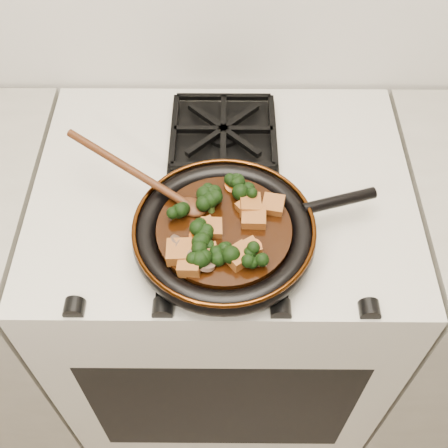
{
  "coord_description": "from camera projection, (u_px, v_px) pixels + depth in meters",
  "views": [
    {
      "loc": [
        0.01,
        0.95,
        1.75
      ],
      "look_at": [
        0.0,
        1.54,
        0.97
      ],
      "focal_mm": 45.0,
      "sensor_mm": 36.0,
      "label": 1
    }
  ],
  "objects": [
    {
      "name": "burner_grate_back",
      "position": [
        223.0,
        132.0,
        1.2
      ],
      "size": [
        0.23,
        0.23,
        0.03
      ],
      "primitive_type": null,
      "color": "black",
      "rests_on": "stove"
    },
    {
      "name": "wooden_spoon",
      "position": [
        154.0,
        184.0,
        1.02
      ],
      "size": [
        0.16,
        0.11,
        0.27
      ],
      "rotation": [
        0.0,
        0.0,
        2.63
      ],
      "color": "#46220F",
      "rests_on": "braising_sauce"
    },
    {
      "name": "tofu_cube_0",
      "position": [
        207.0,
        254.0,
        0.94
      ],
      "size": [
        0.04,
        0.04,
        0.02
      ],
      "primitive_type": "cube",
      "rotation": [
        0.04,
        -0.08,
        0.14
      ],
      "color": "#935421",
      "rests_on": "braising_sauce"
    },
    {
      "name": "burner_grate_front",
      "position": [
        222.0,
        239.0,
        1.03
      ],
      "size": [
        0.23,
        0.23,
        0.03
      ],
      "primitive_type": null,
      "color": "black",
      "rests_on": "stove"
    },
    {
      "name": "braising_sauce",
      "position": [
        224.0,
        231.0,
        0.99
      ],
      "size": [
        0.24,
        0.24,
        0.02
      ],
      "primitive_type": "cylinder",
      "color": "black",
      "rests_on": "skillet"
    },
    {
      "name": "skillet",
      "position": [
        225.0,
        233.0,
        1.0
      ],
      "size": [
        0.44,
        0.33,
        0.05
      ],
      "rotation": [
        0.0,
        0.0,
        0.29
      ],
      "color": "black",
      "rests_on": "burner_grate_front"
    },
    {
      "name": "mushroom_slice_4",
      "position": [
        195.0,
        259.0,
        0.94
      ],
      "size": [
        0.05,
        0.05,
        0.04
      ],
      "primitive_type": "cylinder",
      "rotation": [
        0.96,
        0.0,
        0.87
      ],
      "color": "brown",
      "rests_on": "braising_sauce"
    },
    {
      "name": "tofu_cube_10",
      "position": [
        239.0,
        256.0,
        0.94
      ],
      "size": [
        0.06,
        0.06,
        0.03
      ],
      "primitive_type": "cube",
      "rotation": [
        -0.02,
        0.06,
        0.67
      ],
      "color": "#935421",
      "rests_on": "braising_sauce"
    },
    {
      "name": "tofu_cube_8",
      "position": [
        250.0,
        208.0,
        1.0
      ],
      "size": [
        0.05,
        0.05,
        0.03
      ],
      "primitive_type": "cube",
      "rotation": [
        -0.06,
        -0.06,
        0.63
      ],
      "color": "#935421",
      "rests_on": "braising_sauce"
    },
    {
      "name": "tofu_cube_4",
      "position": [
        248.0,
        250.0,
        0.95
      ],
      "size": [
        0.05,
        0.05,
        0.02
      ],
      "primitive_type": "cube",
      "rotation": [
        -0.01,
        -0.09,
        0.52
      ],
      "color": "#935421",
      "rests_on": "braising_sauce"
    },
    {
      "name": "carrot_coin_3",
      "position": [
        233.0,
        185.0,
        1.04
      ],
      "size": [
        0.03,
        0.03,
        0.02
      ],
      "primitive_type": "cylinder",
      "rotation": [
        0.34,
        -0.09,
        0.0
      ],
      "color": "#C74B05",
      "rests_on": "braising_sauce"
    },
    {
      "name": "broccoli_floret_9",
      "position": [
        255.0,
        258.0,
        0.93
      ],
      "size": [
        0.07,
        0.07,
        0.06
      ],
      "primitive_type": null,
      "rotation": [
        0.04,
        -0.08,
        2.68
      ],
      "color": "black",
      "rests_on": "braising_sauce"
    },
    {
      "name": "mushroom_slice_0",
      "position": [
        178.0,
        243.0,
        0.96
      ],
      "size": [
        0.04,
        0.04,
        0.03
      ],
      "primitive_type": "cylinder",
      "rotation": [
        0.84,
        0.0,
        2.13
      ],
      "color": "brown",
      "rests_on": "braising_sauce"
    },
    {
      "name": "broccoli_floret_6",
      "position": [
        246.0,
        194.0,
        1.02
      ],
      "size": [
        0.09,
        0.08,
        0.08
      ],
      "primitive_type": null,
      "rotation": [
        -0.22,
        0.19,
        2.52
      ],
      "color": "black",
      "rests_on": "braising_sauce"
    },
    {
      "name": "carrot_coin_1",
      "position": [
        197.0,
        236.0,
        0.97
      ],
      "size": [
        0.03,
        0.03,
        0.02
      ],
      "primitive_type": "cylinder",
      "rotation": [
        0.24,
        -0.18,
        0.0
      ],
      "color": "#C74B05",
      "rests_on": "braising_sauce"
    },
    {
      "name": "broccoli_floret_0",
      "position": [
        223.0,
        254.0,
        0.94
      ],
      "size": [
        0.07,
        0.06,
        0.05
      ],
      "primitive_type": null,
      "rotation": [
        -0.1,
        -0.01,
        1.62
      ],
      "color": "black",
      "rests_on": "braising_sauce"
    },
    {
      "name": "broccoli_floret_7",
      "position": [
        234.0,
        182.0,
        1.03
      ],
      "size": [
        0.06,
        0.07,
        0.07
      ],
      "primitive_type": null,
      "rotation": [
        0.01,
        -0.21,
        1.46
      ],
      "color": "black",
      "rests_on": "braising_sauce"
    },
    {
      "name": "mushroom_slice_1",
      "position": [
        206.0,
        264.0,
        0.93
      ],
      "size": [
        0.04,
        0.05,
        0.02
      ],
      "primitive_type": "cylinder",
      "rotation": [
        0.41,
        0.0,
        2.69
      ],
      "color": "brown",
      "rests_on": "braising_sauce"
    },
    {
      "name": "broccoli_floret_1",
      "position": [
        202.0,
        247.0,
        0.95
      ],
      "size": [
        0.08,
        0.09,
        0.06
      ],
      "primitive_type": null,
      "rotation": [
        -0.03,
        -0.24,
        2.12
      ],
      "color": "black",
      "rests_on": "braising_sauce"
    },
    {
      "name": "tofu_cube_7",
      "position": [
        189.0,
        264.0,
        0.93
      ],
      "size": [
        0.04,
        0.04,
        0.03
      ],
      "primitive_type": "cube",
      "rotation": [
        -0.1,
        0.03,
        1.5
      ],
      "color": "#935421",
      "rests_on": "braising_sauce"
    },
    {
      "name": "stove",
      "position": [
        223.0,
        298.0,
        1.48
      ],
      "size": [
        0.76,
        0.6,
        0.9
      ],
      "primitive_type": "cube",
      "color": "beige",
      "rests_on": "ground"
    },
    {
      "name": "tofu_cube_2",
      "position": [
        179.0,
        252.0,
        0.94
      ],
      "size": [
        0.04,
        0.05,
        0.03
      ],
      "primitive_type": "cube",
      "rotation": [
        -0.04,
        -0.03,
        0.02
      ],
      "color": "#935421",
      "rests_on": "braising_sauce"
    },
    {
      "name": "mushroom_slice_3",
      "position": [
        250.0,
        261.0,
        0.94
      ],
      "size": [
        0.04,
        0.04,
        0.03
      ],
      "primitive_type": "cylinder",
      "rotation": [
        0.93,
        0.0,
        2.72
      ],
      "color": "brown",
      "rests_on": "braising_sauce"
    },
    {
      "name": "carrot_coin_0",
      "position": [
        253.0,
        247.0,
        0.95
      ],
      "size": [
        0.03,
        0.03,
        0.02
      ],
      "primitive_type": "cylinder",
      "rotation": [
        0.22,
        -0.08,
        0.0
      ],
      "color": "#C74B05",
      "rests_on": "braising_sauce"
    },
    {
      "name": "broccoli_floret_4",
      "position": [
        180.0,
        211.0,
        1.0
      ],
      "size": [
        0.07,
        0.07,
        0.06
      ],
      "primitive_type": null,
      "rotation": [
        -0.12,
        -0.15,
        0.23
      ],
      "color": "black",
      "rests_on": "braising_sauce"
    },
    {
      "name": "tofu_cube_6",
      "position": [
        207.0,
        228.0,
        0.98
      ],
      "size": [
        0.05,
        0.05,
        0.02
      ],
      "primitive_type": "cube",
      "rotation": [
        0.06,
        -0.09,
        2.13
      ],
      "color": "#935421",
      "rests_on": "braising_sauce"
    },
    {
      "name": "tofu_cube_5",
      "position": [
        273.0,
        205.0,
        1.01
      ],
      "size": [
        0.05,
        0.05,
        0.02
      ],
      "primitive_type": "cube",
      "rotation": [
        -0.07,
        0.02,
        2.94
      ],
      "color": "#935421",
      "rests_on": "braising_sauce"
    },
    {
      "name": "tofu_cube_1",
      "position": [
        211.0,
        228.0,
        0.98
      ],
      "size": [
        0.04,
        0.04,
        0.02
      ],
      "primitive_type": "cube",
      "rotation": [
        0.09,
        -0.04,
        1.6
      ],
      "color": "#935421",
      "rests_on": "braising_sauce"
    },
    {
      "name": "broccoli_floret_2",
      "position": [
        207.0,
        196.0,
        1.02
      ],
      "size": [
        0.08,
        0.09,
        0.06
      ],
      "primitive_type": null,
      "rotation": [
        -0.12,
        -0.02,
        2.56
      ],
      "color": "black",
      "rests_on": "braising_sauce"
    },
    {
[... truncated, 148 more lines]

